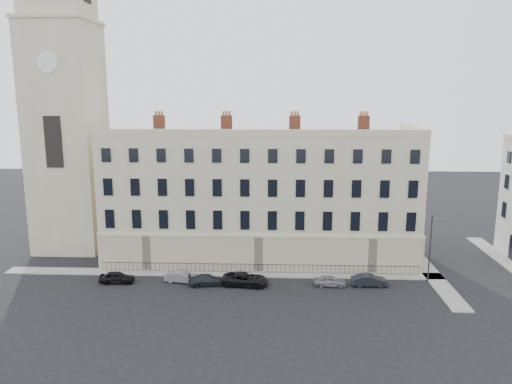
% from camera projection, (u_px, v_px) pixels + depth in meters
% --- Properties ---
extents(ground, '(160.00, 160.00, 0.00)m').
position_uv_depth(ground, '(317.00, 293.00, 49.61)').
color(ground, black).
rests_on(ground, ground).
extents(terrace, '(36.22, 12.22, 17.00)m').
position_uv_depth(terrace, '(261.00, 195.00, 60.11)').
color(terrace, '#C1B38F').
rests_on(terrace, ground).
extents(church_tower, '(8.00, 8.13, 44.00)m').
position_uv_depth(church_tower, '(65.00, 101.00, 60.87)').
color(church_tower, '#C1B38F').
rests_on(church_tower, ground).
extents(pavement_terrace, '(48.00, 2.00, 0.12)m').
position_uv_depth(pavement_terrace, '(222.00, 273.00, 54.90)').
color(pavement_terrace, gray).
rests_on(pavement_terrace, ground).
extents(pavement_east_return, '(2.00, 24.00, 0.12)m').
position_uv_depth(pavement_east_return, '(425.00, 267.00, 56.92)').
color(pavement_east_return, gray).
rests_on(pavement_east_return, ground).
extents(pavement_adjacent, '(2.00, 20.00, 0.12)m').
position_uv_depth(pavement_adjacent, '(506.00, 262.00, 58.48)').
color(pavement_adjacent, gray).
rests_on(pavement_adjacent, ground).
extents(railings, '(35.00, 0.04, 0.96)m').
position_uv_depth(railings, '(258.00, 268.00, 55.04)').
color(railings, black).
rests_on(railings, ground).
extents(car_a, '(3.70, 1.64, 1.24)m').
position_uv_depth(car_a, '(117.00, 277.00, 52.23)').
color(car_a, black).
rests_on(car_a, ground).
extents(car_b, '(3.76, 1.76, 1.19)m').
position_uv_depth(car_b, '(182.00, 277.00, 52.45)').
color(car_b, gray).
rests_on(car_b, ground).
extents(car_c, '(4.12, 2.23, 1.13)m').
position_uv_depth(car_c, '(207.00, 280.00, 51.64)').
color(car_c, '#1F2329').
rests_on(car_c, ground).
extents(car_d, '(5.02, 2.70, 1.34)m').
position_uv_depth(car_d, '(245.00, 279.00, 51.56)').
color(car_d, black).
rests_on(car_d, ground).
extents(car_e, '(3.31, 1.51, 1.10)m').
position_uv_depth(car_e, '(330.00, 281.00, 51.38)').
color(car_e, gray).
rests_on(car_e, ground).
extents(car_f, '(3.71, 1.36, 1.22)m').
position_uv_depth(car_f, '(369.00, 280.00, 51.41)').
color(car_f, black).
rests_on(car_f, ground).
extents(streetlamp, '(0.62, 1.50, 7.19)m').
position_uv_depth(streetlamp, '(431.00, 246.00, 51.75)').
color(streetlamp, '#2F3035').
rests_on(streetlamp, ground).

